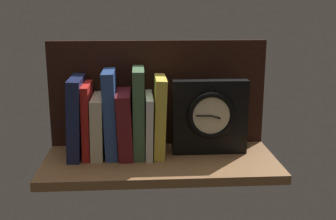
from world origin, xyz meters
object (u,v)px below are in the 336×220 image
Objects in this scene: book_blue_modern at (111,113)px; book_green_romantic at (139,112)px; book_red_requiem at (88,120)px; framed_clock at (210,116)px; book_white_catcher at (149,125)px; book_cream_twain at (98,126)px; book_navy_bierce at (76,117)px; book_maroon_dawkins at (125,123)px; book_yellow_seinlanguage at (159,116)px.

book_green_romantic is (8.06, -0.00, 0.27)cm from book_blue_modern.
book_red_requiem is 0.83× the size of book_green_romantic.
framed_clock reaches higher than book_red_requiem.
book_red_requiem is 17.79cm from book_white_catcher.
book_white_catcher reaches higher than book_cream_twain.
book_blue_modern is at bearing 0.00° from book_cream_twain.
book_navy_bierce is at bearing 179.17° from framed_clock.
book_white_catcher is at bearing 0.00° from book_red_requiem.
book_blue_modern is (9.84, 0.00, 0.92)cm from book_navy_bierce.
book_green_romantic is 20.85cm from framed_clock.
book_green_romantic reaches higher than book_red_requiem.
book_red_requiem is 1.13× the size of book_maroon_dawkins.
book_blue_modern is at bearing 180.00° from book_white_catcher.
book_maroon_dawkins is at bearing 0.00° from book_cream_twain.
book_red_requiem is 14.93cm from book_green_romantic.
book_yellow_seinlanguage is at bearing 0.00° from book_red_requiem.
book_cream_twain is 0.80× the size of framed_clock.
book_green_romantic reaches higher than book_maroon_dawkins.
book_navy_bierce is 38.69cm from framed_clock.
book_white_catcher is (2.93, 0.00, -3.88)cm from book_green_romantic.
book_cream_twain is 14.69cm from book_white_catcher.
book_red_requiem is at bearing 179.09° from framed_clock.
book_navy_bierce is 0.93× the size of book_blue_modern.
book_green_romantic is at bearing -0.00° from book_red_requiem.
book_blue_modern reaches higher than book_cream_twain.
book_red_requiem is at bearing 180.00° from book_blue_modern.
book_green_romantic is at bearing -180.00° from book_white_catcher.
book_red_requiem is 0.85× the size of book_blue_modern.
book_maroon_dawkins is (13.92, 0.00, -2.19)cm from book_navy_bierce.
book_red_requiem is at bearing 180.00° from book_green_romantic.
book_yellow_seinlanguage reaches higher than framed_clock.
framed_clock is (35.56, -0.56, 0.55)cm from book_red_requiem.
book_maroon_dawkins is at bearing 0.00° from book_navy_bierce.
book_cream_twain is 0.76× the size of book_yellow_seinlanguage.
book_yellow_seinlanguage is (2.85, 0.00, 2.60)cm from book_white_catcher.
book_blue_modern is 28.88cm from framed_clock.
book_cream_twain is at bearing 180.00° from book_yellow_seinlanguage.
book_red_requiem is 3.54cm from book_cream_twain.
book_cream_twain is at bearing 179.01° from framed_clock.
book_maroon_dawkins is 9.99cm from book_yellow_seinlanguage.
book_cream_twain is (3.02, 0.00, -1.85)cm from book_red_requiem.
book_cream_twain is 0.99× the size of book_white_catcher.
book_navy_bierce is at bearing -180.00° from book_cream_twain.
framed_clock reaches higher than book_cream_twain.
book_white_catcher is at bearing 180.00° from book_yellow_seinlanguage.
book_blue_modern is 5.12cm from book_maroon_dawkins.
book_navy_bierce is 3.26cm from book_red_requiem.
book_navy_bierce is at bearing -180.00° from book_red_requiem.
book_blue_modern reaches higher than book_white_catcher.
book_white_catcher is (17.71, 0.00, -1.76)cm from book_red_requiem.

